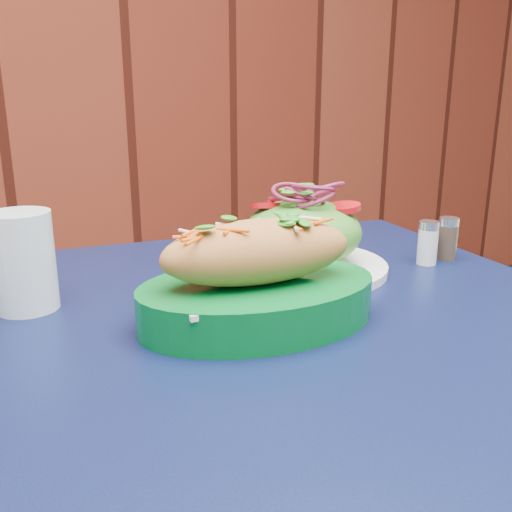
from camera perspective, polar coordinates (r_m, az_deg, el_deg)
cafe_table at (r=0.69m, az=2.00°, el=-13.05°), size 0.95×0.95×0.75m
banh_mi_basket at (r=0.63m, az=0.20°, el=-2.53°), size 0.30×0.23×0.13m
salad_plate at (r=0.82m, az=4.70°, el=1.91°), size 0.24×0.24×0.13m
water_glass at (r=0.72m, az=-22.24°, el=-0.50°), size 0.07×0.07×0.12m
salt_shaker at (r=0.89m, az=16.80°, el=1.27°), size 0.03×0.03×0.07m
pepper_shaker at (r=0.92m, az=18.62°, el=1.66°), size 0.03×0.03×0.07m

